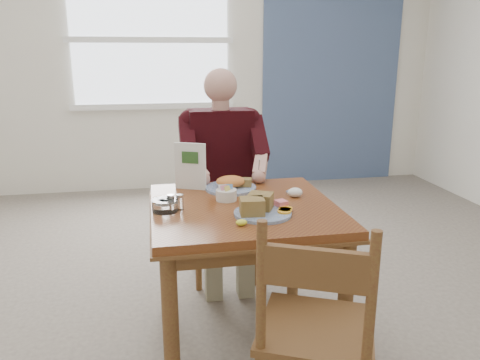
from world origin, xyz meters
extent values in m
plane|color=#60554E|center=(0.00, 0.00, 0.00)|extent=(6.00, 6.00, 0.00)
plane|color=silver|center=(0.00, 3.00, 1.40)|extent=(5.50, 0.00, 5.50)
cube|color=#44587F|center=(1.60, 2.98, 1.40)|extent=(1.60, 0.02, 2.80)
ellipsoid|color=yellow|center=(-0.06, -0.28, 0.76)|extent=(0.06, 0.05, 0.03)
ellipsoid|color=white|center=(0.29, 0.08, 0.77)|extent=(0.09, 0.08, 0.05)
cylinder|color=silver|center=(0.30, 0.14, 0.76)|extent=(0.12, 0.12, 0.01)
cube|color=white|center=(-0.40, 2.97, 1.60)|extent=(1.60, 0.02, 1.30)
cube|color=white|center=(-0.40, 2.96, 0.92)|extent=(1.72, 0.04, 0.06)
cube|color=white|center=(-0.40, 2.96, 1.60)|extent=(1.72, 0.04, 0.06)
cube|color=brown|center=(0.00, 0.00, 0.73)|extent=(0.90, 0.90, 0.04)
cube|color=brown|center=(0.00, 0.00, 0.70)|extent=(0.92, 0.92, 0.01)
cylinder|color=brown|center=(-0.39, -0.39, 0.35)|extent=(0.07, 0.07, 0.71)
cylinder|color=brown|center=(0.39, -0.39, 0.35)|extent=(0.07, 0.07, 0.71)
cylinder|color=brown|center=(-0.39, 0.39, 0.35)|extent=(0.07, 0.07, 0.71)
cylinder|color=brown|center=(0.39, 0.39, 0.35)|extent=(0.07, 0.07, 0.71)
cube|color=brown|center=(0.00, -0.39, 0.66)|extent=(0.80, 0.03, 0.08)
cube|color=brown|center=(0.00, 0.39, 0.66)|extent=(0.80, 0.03, 0.08)
cube|color=brown|center=(-0.39, 0.00, 0.66)|extent=(0.03, 0.80, 0.08)
cube|color=brown|center=(0.39, 0.00, 0.66)|extent=(0.03, 0.80, 0.08)
cylinder|color=brown|center=(-0.18, 0.57, 0.23)|extent=(0.04, 0.04, 0.45)
cylinder|color=brown|center=(0.18, 0.57, 0.23)|extent=(0.04, 0.04, 0.45)
cylinder|color=brown|center=(-0.18, 0.93, 0.23)|extent=(0.04, 0.04, 0.45)
cylinder|color=brown|center=(0.18, 0.93, 0.23)|extent=(0.04, 0.04, 0.45)
cube|color=brown|center=(0.00, 0.75, 0.47)|extent=(0.42, 0.42, 0.03)
cylinder|color=brown|center=(-0.18, 0.93, 0.70)|extent=(0.04, 0.04, 0.50)
cylinder|color=brown|center=(0.18, 0.93, 0.70)|extent=(0.04, 0.04, 0.50)
cube|color=brown|center=(0.00, 0.93, 0.80)|extent=(0.38, 0.03, 0.14)
cylinder|color=brown|center=(0.06, -0.43, 0.23)|extent=(0.05, 0.05, 0.45)
cube|color=brown|center=(0.15, -0.67, 0.47)|extent=(0.56, 0.56, 0.03)
cylinder|color=brown|center=(-0.09, -0.76, 0.70)|extent=(0.05, 0.05, 0.50)
cylinder|color=brown|center=(0.24, -0.91, 0.70)|extent=(0.05, 0.05, 0.50)
cube|color=brown|center=(0.07, -0.84, 0.80)|extent=(0.36, 0.19, 0.14)
cube|color=gray|center=(-0.10, 0.63, 0.54)|extent=(0.13, 0.38, 0.12)
cube|color=gray|center=(0.10, 0.63, 0.54)|extent=(0.13, 0.38, 0.12)
cube|color=gray|center=(-0.10, 0.45, 0.24)|extent=(0.10, 0.10, 0.48)
cube|color=gray|center=(0.10, 0.45, 0.24)|extent=(0.10, 0.10, 0.48)
cube|color=black|center=(0.00, 0.78, 0.84)|extent=(0.40, 0.22, 0.58)
sphere|color=black|center=(-0.19, 0.78, 1.06)|extent=(0.15, 0.15, 0.15)
sphere|color=black|center=(0.19, 0.78, 1.06)|extent=(0.15, 0.15, 0.15)
cylinder|color=tan|center=(0.00, 0.76, 1.15)|extent=(0.11, 0.11, 0.08)
sphere|color=tan|center=(0.00, 0.76, 1.28)|extent=(0.21, 0.21, 0.21)
cube|color=black|center=(-0.22, 0.67, 0.96)|extent=(0.09, 0.29, 0.27)
cube|color=black|center=(0.22, 0.67, 0.96)|extent=(0.09, 0.29, 0.27)
sphere|color=black|center=(-0.22, 0.55, 0.86)|extent=(0.09, 0.09, 0.09)
sphere|color=black|center=(0.22, 0.55, 0.86)|extent=(0.09, 0.09, 0.09)
cube|color=tan|center=(-0.19, 0.46, 0.82)|extent=(0.14, 0.23, 0.14)
cube|color=tan|center=(0.19, 0.46, 0.82)|extent=(0.14, 0.23, 0.14)
sphere|color=tan|center=(-0.16, 0.37, 0.79)|extent=(0.08, 0.08, 0.08)
sphere|color=tan|center=(0.16, 0.37, 0.79)|extent=(0.08, 0.08, 0.08)
cylinder|color=silver|center=(0.16, 0.37, 0.84)|extent=(0.01, 0.05, 0.12)
cylinder|color=white|center=(0.06, -0.16, 0.76)|extent=(0.32, 0.32, 0.01)
cube|color=tan|center=(0.00, -0.18, 0.80)|extent=(0.12, 0.10, 0.07)
cube|color=tan|center=(0.06, -0.11, 0.80)|extent=(0.14, 0.13, 0.07)
cylinder|color=orange|center=(0.15, -0.19, 0.77)|extent=(0.08, 0.08, 0.01)
cylinder|color=orange|center=(0.16, -0.16, 0.77)|extent=(0.07, 0.07, 0.01)
cylinder|color=orange|center=(0.17, -0.14, 0.77)|extent=(0.07, 0.07, 0.01)
cube|color=#F6747E|center=(0.16, -0.10, 0.78)|extent=(0.06, 0.07, 0.03)
cylinder|color=white|center=(-0.02, 0.28, 0.76)|extent=(0.34, 0.34, 0.02)
ellipsoid|color=orange|center=(-0.02, 0.28, 0.80)|extent=(0.19, 0.17, 0.06)
cube|color=tan|center=(0.05, 0.28, 0.79)|extent=(0.12, 0.09, 0.04)
cylinder|color=white|center=(-0.07, 0.09, 0.78)|extent=(0.12, 0.12, 0.06)
cube|color=pink|center=(-0.08, 0.09, 0.82)|extent=(0.04, 0.02, 0.03)
cube|color=#6699D8|center=(-0.06, 0.10, 0.82)|extent=(0.04, 0.02, 0.03)
cube|color=#EAD159|center=(-0.07, 0.07, 0.82)|extent=(0.04, 0.04, 0.03)
cube|color=white|center=(-0.09, 0.11, 0.82)|extent=(0.04, 0.02, 0.03)
cylinder|color=white|center=(-0.36, -0.01, 0.78)|extent=(0.03, 0.03, 0.06)
cylinder|color=silver|center=(-0.36, -0.01, 0.82)|extent=(0.04, 0.04, 0.01)
cylinder|color=white|center=(-0.31, -0.01, 0.78)|extent=(0.03, 0.03, 0.06)
cylinder|color=silver|center=(-0.31, -0.01, 0.82)|extent=(0.04, 0.04, 0.01)
cylinder|color=white|center=(-0.38, -0.02, 0.78)|extent=(0.13, 0.13, 0.06)
cylinder|color=white|center=(-0.40, -0.02, 0.80)|extent=(0.03, 0.03, 0.02)
cylinder|color=white|center=(-0.37, -0.01, 0.80)|extent=(0.03, 0.03, 0.02)
cylinder|color=white|center=(-0.38, -0.04, 0.80)|extent=(0.03, 0.03, 0.02)
cube|color=white|center=(-0.23, 0.32, 0.88)|extent=(0.17, 0.08, 0.26)
cube|color=#2D5926|center=(-0.23, 0.32, 0.93)|extent=(0.09, 0.04, 0.06)
camera|label=1|loc=(-0.42, -2.15, 1.48)|focal=35.00mm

